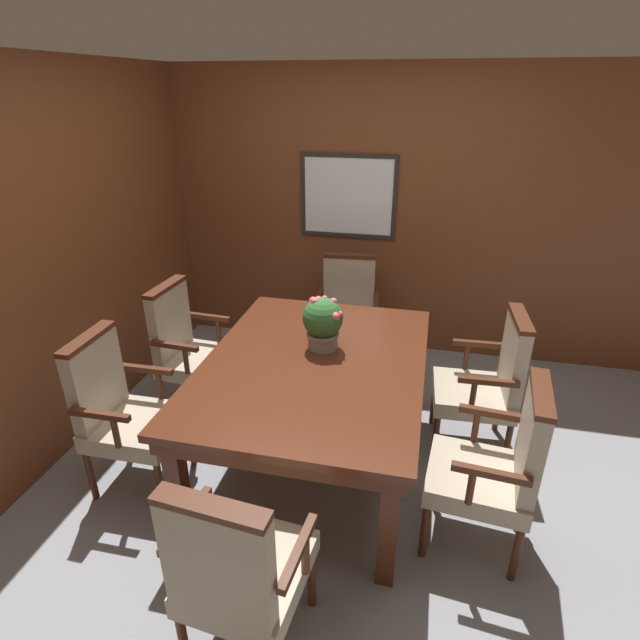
% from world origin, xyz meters
% --- Properties ---
extents(ground_plane, '(14.00, 14.00, 0.00)m').
position_xyz_m(ground_plane, '(0.00, 0.00, 0.00)').
color(ground_plane, gray).
extents(wall_back, '(7.20, 0.08, 2.45)m').
position_xyz_m(wall_back, '(-0.00, 1.86, 1.23)').
color(wall_back, brown).
rests_on(wall_back, ground_plane).
extents(wall_left, '(0.06, 7.20, 2.45)m').
position_xyz_m(wall_left, '(-1.77, 0.00, 1.23)').
color(wall_left, brown).
rests_on(wall_left, ground_plane).
extents(dining_table, '(1.31, 1.76, 0.77)m').
position_xyz_m(dining_table, '(-0.07, 0.07, 0.68)').
color(dining_table, '#4C2314').
rests_on(dining_table, ground_plane).
extents(chair_head_far, '(0.55, 0.55, 1.00)m').
position_xyz_m(chair_head_far, '(-0.09, 1.34, 0.53)').
color(chair_head_far, '#472314').
rests_on(chair_head_far, ground_plane).
extents(chair_left_near, '(0.52, 0.53, 1.00)m').
position_xyz_m(chair_left_near, '(-1.15, -0.34, 0.53)').
color(chair_left_near, '#472314').
rests_on(chair_left_near, ground_plane).
extents(chair_right_far, '(0.53, 0.54, 1.00)m').
position_xyz_m(chair_right_far, '(0.99, 0.48, 0.53)').
color(chair_right_far, '#472314').
rests_on(chair_right_far, ground_plane).
extents(chair_left_far, '(0.54, 0.54, 1.00)m').
position_xyz_m(chair_left_far, '(-1.12, 0.47, 0.53)').
color(chair_left_far, '#472314').
rests_on(chair_left_far, ground_plane).
extents(chair_right_near, '(0.55, 0.55, 1.00)m').
position_xyz_m(chair_right_near, '(0.98, -0.34, 0.53)').
color(chair_right_near, '#472314').
rests_on(chair_right_near, ground_plane).
extents(chair_head_near, '(0.55, 0.55, 1.00)m').
position_xyz_m(chair_head_near, '(-0.08, -1.20, 0.53)').
color(chair_head_near, '#472314').
rests_on(chair_head_near, ground_plane).
extents(potted_plant, '(0.25, 0.26, 0.34)m').
position_xyz_m(potted_plant, '(-0.06, 0.25, 0.95)').
color(potted_plant, gray).
rests_on(potted_plant, dining_table).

